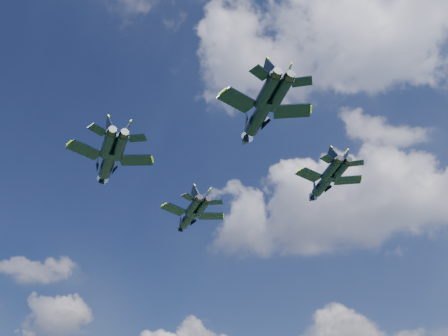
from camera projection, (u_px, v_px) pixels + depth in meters
jet_lead at (188, 218)px, 100.45m from camera, size 15.30×14.46×4.05m
jet_left at (108, 164)px, 79.54m from camera, size 15.64×15.16×4.19m
jet_right at (323, 184)px, 86.32m from camera, size 12.88×14.24×3.70m
jet_slot at (258, 117)px, 71.43m from camera, size 15.20×15.98×4.25m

